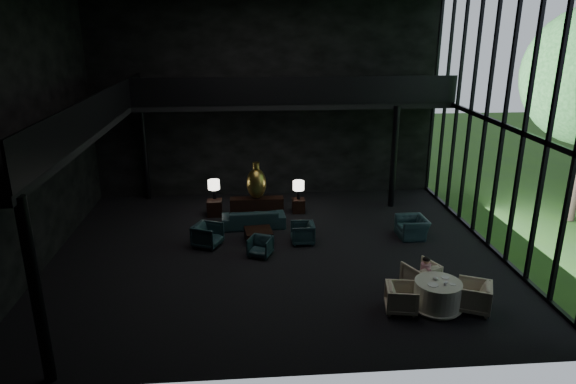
{
  "coord_description": "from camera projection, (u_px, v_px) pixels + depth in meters",
  "views": [
    {
      "loc": [
        -0.84,
        -14.86,
        7.02
      ],
      "look_at": [
        0.4,
        0.5,
        1.87
      ],
      "focal_mm": 32.0,
      "sensor_mm": 36.0,
      "label": 1
    }
  ],
  "objects": [
    {
      "name": "railing_back",
      "position": [
        297.0,
        91.0,
        18.73
      ],
      "size": [
        12.0,
        0.06,
        1.0
      ],
      "primitive_type": "cube",
      "color": "black",
      "rests_on": "mezzanine_back"
    },
    {
      "name": "saucer",
      "position": [
        453.0,
        284.0,
        12.83
      ],
      "size": [
        0.16,
        0.16,
        0.01
      ],
      "primitive_type": "cylinder",
      "rotation": [
        0.0,
        0.0,
        0.03
      ],
      "color": "white",
      "rests_on": "dining_table"
    },
    {
      "name": "curtain_wall",
      "position": [
        504.0,
        125.0,
        15.6
      ],
      "size": [
        0.2,
        12.0,
        8.0
      ],
      "primitive_type": null,
      "color": "black",
      "rests_on": "ground"
    },
    {
      "name": "dining_chair_north",
      "position": [
        421.0,
        273.0,
        14.06
      ],
      "size": [
        1.13,
        1.1,
        0.9
      ],
      "primitive_type": "imported",
      "rotation": [
        0.0,
        0.0,
        3.56
      ],
      "color": "beige",
      "rests_on": "floor"
    },
    {
      "name": "lounge_armchair_south",
      "position": [
        260.0,
        247.0,
        16.03
      ],
      "size": [
        0.77,
        0.75,
        0.62
      ],
      "primitive_type": "imported",
      "rotation": [
        0.0,
        0.0,
        -0.4
      ],
      "color": "#162B32",
      "rests_on": "floor"
    },
    {
      "name": "lounge_armchair_east",
      "position": [
        303.0,
        232.0,
        16.95
      ],
      "size": [
        0.71,
        0.75,
        0.77
      ],
      "primitive_type": "imported",
      "rotation": [
        0.0,
        0.0,
        -1.58
      ],
      "color": "#144347",
      "rests_on": "floor"
    },
    {
      "name": "window_armchair",
      "position": [
        412.0,
        224.0,
        17.41
      ],
      "size": [
        0.72,
        1.07,
        0.91
      ],
      "primitive_type": "imported",
      "rotation": [
        0.0,
        0.0,
        -1.53
      ],
      "color": "#1C3847",
      "rests_on": "floor"
    },
    {
      "name": "wall_front",
      "position": [
        295.0,
        194.0,
        9.39
      ],
      "size": [
        14.0,
        0.04,
        8.0
      ],
      "primitive_type": "cube",
      "color": "black",
      "rests_on": "ground"
    },
    {
      "name": "side_table_right",
      "position": [
        298.0,
        206.0,
        19.74
      ],
      "size": [
        0.48,
        0.48,
        0.53
      ],
      "primitive_type": "cube",
      "color": "black",
      "rests_on": "floor"
    },
    {
      "name": "table_lamp_right",
      "position": [
        298.0,
        186.0,
        19.5
      ],
      "size": [
        0.43,
        0.43,
        0.72
      ],
      "color": "black",
      "rests_on": "side_table_right"
    },
    {
      "name": "floor",
      "position": [
        277.0,
        253.0,
        16.33
      ],
      "size": [
        14.0,
        12.0,
        0.02
      ],
      "primitive_type": "cube",
      "color": "black",
      "rests_on": "ground"
    },
    {
      "name": "dining_table",
      "position": [
        437.0,
        297.0,
        13.09
      ],
      "size": [
        1.34,
        1.34,
        0.75
      ],
      "color": "white",
      "rests_on": "floor"
    },
    {
      "name": "lounge_armchair_west",
      "position": [
        208.0,
        233.0,
        16.68
      ],
      "size": [
        1.12,
        1.15,
        0.91
      ],
      "primitive_type": "imported",
      "rotation": [
        0.0,
        0.0,
        1.14
      ],
      "color": "black",
      "rests_on": "floor"
    },
    {
      "name": "column_sw",
      "position": [
        36.0,
        294.0,
        9.93
      ],
      "size": [
        0.24,
        0.24,
        4.0
      ],
      "primitive_type": "cylinder",
      "color": "black",
      "rests_on": "floor"
    },
    {
      "name": "coffee_cup",
      "position": [
        447.0,
        282.0,
        12.87
      ],
      "size": [
        0.07,
        0.07,
        0.05
      ],
      "primitive_type": "cylinder",
      "rotation": [
        0.0,
        0.0,
        -0.0
      ],
      "color": "white",
      "rests_on": "saucer"
    },
    {
      "name": "column_ne",
      "position": [
        394.0,
        157.0,
        19.85
      ],
      "size": [
        0.24,
        0.24,
        4.0
      ],
      "primitive_type": "cylinder",
      "color": "black",
      "rests_on": "floor"
    },
    {
      "name": "wall_left",
      "position": [
        30.0,
        133.0,
        14.53
      ],
      "size": [
        0.04,
        12.0,
        8.0
      ],
      "primitive_type": "cube",
      "color": "black",
      "rests_on": "ground"
    },
    {
      "name": "dining_chair_east",
      "position": [
        474.0,
        294.0,
        12.98
      ],
      "size": [
        1.12,
        1.15,
        0.91
      ],
      "primitive_type": "imported",
      "rotation": [
        0.0,
        0.0,
        -2.0
      ],
      "color": "beige",
      "rests_on": "floor"
    },
    {
      "name": "sofa",
      "position": [
        253.0,
        214.0,
        18.25
      ],
      "size": [
        2.45,
        0.85,
        0.94
      ],
      "primitive_type": "imported",
      "rotation": [
        0.0,
        0.0,
        3.2
      ],
      "color": "#193B43",
      "rests_on": "floor"
    },
    {
      "name": "console",
      "position": [
        257.0,
        206.0,
        19.54
      ],
      "size": [
        2.02,
        0.46,
        0.64
      ],
      "primitive_type": "cube",
      "color": "black",
      "rests_on": "floor"
    },
    {
      "name": "side_table_left",
      "position": [
        215.0,
        208.0,
        19.4
      ],
      "size": [
        0.55,
        0.55,
        0.6
      ],
      "primitive_type": "cube",
      "color": "black",
      "rests_on": "floor"
    },
    {
      "name": "cream_pot",
      "position": [
        445.0,
        284.0,
        12.78
      ],
      "size": [
        0.07,
        0.07,
        0.08
      ],
      "primitive_type": "cylinder",
      "rotation": [
        0.0,
        0.0,
        0.1
      ],
      "color": "#99999E",
      "rests_on": "dining_table"
    },
    {
      "name": "table_lamp_left",
      "position": [
        214.0,
        185.0,
        19.31
      ],
      "size": [
        0.44,
        0.44,
        0.74
      ],
      "color": "black",
      "rests_on": "side_table_left"
    },
    {
      "name": "dining_chair_west",
      "position": [
        402.0,
        297.0,
        12.95
      ],
      "size": [
        0.86,
        0.9,
        0.8
      ],
      "primitive_type": "imported",
      "rotation": [
        0.0,
        0.0,
        1.39
      ],
      "color": "beige",
      "rests_on": "floor"
    },
    {
      "name": "bronze_urn",
      "position": [
        256.0,
        183.0,
        19.25
      ],
      "size": [
        0.74,
        0.74,
        1.38
      ],
      "color": "olive",
      "rests_on": "console"
    },
    {
      "name": "mezzanine_left",
      "position": [
        66.0,
        132.0,
        14.61
      ],
      "size": [
        2.0,
        12.0,
        0.25
      ],
      "primitive_type": "cube",
      "color": "black",
      "rests_on": "wall_left"
    },
    {
      "name": "plate_a",
      "position": [
        433.0,
        285.0,
        12.81
      ],
      "size": [
        0.32,
        0.32,
        0.02
      ],
      "primitive_type": "cylinder",
      "rotation": [
        0.0,
        0.0,
        0.2
      ],
      "color": "white",
      "rests_on": "dining_table"
    },
    {
      "name": "column_nw",
      "position": [
        145.0,
        152.0,
        20.71
      ],
      "size": [
        0.24,
        0.24,
        4.0
      ],
      "primitive_type": "cylinder",
      "color": "black",
      "rests_on": "floor"
    },
    {
      "name": "mezzanine_back",
      "position": [
        294.0,
        103.0,
        19.87
      ],
      "size": [
        12.0,
        2.0,
        0.25
      ],
      "primitive_type": "cube",
      "color": "black",
      "rests_on": "wall_back"
    },
    {
      "name": "coffee_table",
      "position": [
        259.0,
        235.0,
        17.17
      ],
      "size": [
        0.97,
        0.97,
        0.39
      ],
      "primitive_type": "cube",
      "rotation": [
        0.0,
        0.0,
        0.11
      ],
      "color": "black",
      "rests_on": "floor"
    },
    {
      "name": "wall_back",
      "position": [
        267.0,
        99.0,
        20.74
      ],
      "size": [
        14.0,
        0.04,
        8.0
      ],
      "primitive_type": "cube",
      "color": "black",
      "rests_on": "ground"
    },
    {
      "name": "child",
      "position": [
        426.0,
        267.0,
        13.78
      ],
      "size": [
        0.27,
        0.27,
        0.58
      ],
      "rotation": [
        0.0,
        0.0,
        3.14
      ],
      "color": "pink",
      "rests_on": "dining_chair_north"
    },
    {
      "name": "plate_b",
      "position": [
        445.0,
        277.0,
        13.19
      ],
      "size": [
        0.22,
        0.22,
        0.01
      ],
      "primitive_type": "cylinder",
      "rotation": [
        0.0,
        0.0,
        0.02
      ],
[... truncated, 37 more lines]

